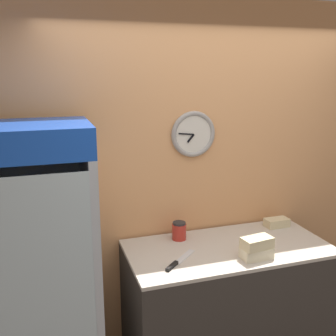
{
  "coord_description": "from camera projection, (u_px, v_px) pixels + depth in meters",
  "views": [
    {
      "loc": [
        -1.23,
        -1.47,
        2.17
      ],
      "look_at": [
        -0.47,
        0.88,
        1.56
      ],
      "focal_mm": 42.0,
      "sensor_mm": 36.0,
      "label": 1
    }
  ],
  "objects": [
    {
      "name": "sandwich_stack_middle",
      "position": [
        257.0,
        243.0,
        2.66
      ],
      "size": [
        0.23,
        0.14,
        0.08
      ],
      "color": "beige",
      "rests_on": "sandwich_stack_bottom"
    },
    {
      "name": "sandwich_flat_left",
      "position": [
        277.0,
        223.0,
        3.22
      ],
      "size": [
        0.2,
        0.11,
        0.07
      ],
      "color": "beige",
      "rests_on": "prep_counter"
    },
    {
      "name": "chefs_knife",
      "position": [
        177.0,
        263.0,
        2.6
      ],
      "size": [
        0.29,
        0.27,
        0.02
      ],
      "color": "silver",
      "rests_on": "prep_counter"
    },
    {
      "name": "beverage_cooler",
      "position": [
        35.0,
        255.0,
        2.51
      ],
      "size": [
        0.75,
        0.67,
        1.88
      ],
      "color": "#B2B7BC",
      "rests_on": "ground_plane"
    },
    {
      "name": "prep_counter",
      "position": [
        226.0,
        303.0,
        2.97
      ],
      "size": [
        1.48,
        0.72,
        0.93
      ],
      "color": "#332D28",
      "rests_on": "ground_plane"
    },
    {
      "name": "condiment_jar",
      "position": [
        179.0,
        231.0,
        2.97
      ],
      "size": [
        0.11,
        0.11,
        0.14
      ],
      "color": "#B72D23",
      "rests_on": "prep_counter"
    },
    {
      "name": "sandwich_stack_bottom",
      "position": [
        256.0,
        253.0,
        2.67
      ],
      "size": [
        0.21,
        0.12,
        0.08
      ],
      "color": "beige",
      "rests_on": "prep_counter"
    },
    {
      "name": "wall_back",
      "position": [
        207.0,
        176.0,
        3.13
      ],
      "size": [
        5.2,
        0.09,
        2.7
      ],
      "color": "tan",
      "rests_on": "ground_plane"
    }
  ]
}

